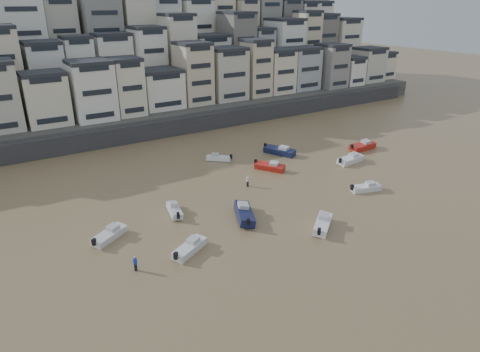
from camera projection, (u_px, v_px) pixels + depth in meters
harbor_wall at (171, 127)px, 89.17m from camera, size 140.00×3.00×3.50m
hillside at (126, 51)px, 118.27m from camera, size 141.04×66.00×50.00m
boat_a at (323, 223)px, 52.92m from camera, size 5.65×5.04×1.56m
boat_b at (366, 187)px, 63.31m from camera, size 5.23×2.98×1.36m
boat_c at (244, 212)px, 55.29m from camera, size 4.59×6.83×1.78m
boat_d at (350, 158)px, 74.15m from camera, size 6.10×2.60×1.61m
boat_e at (270, 166)px, 71.06m from camera, size 4.36×5.62×1.49m
boat_f at (174, 209)px, 56.57m from camera, size 2.56×5.05×1.32m
boat_g at (363, 145)px, 80.62m from camera, size 6.43×2.35×1.73m
boat_h at (219, 157)px, 75.31m from camera, size 4.56×4.26×1.28m
boat_i at (280, 150)px, 78.24m from camera, size 4.52×6.78×1.76m
boat_j at (190, 246)px, 47.98m from camera, size 5.48×4.04×1.44m
boat_k at (109, 234)px, 50.56m from camera, size 5.33×4.23×1.43m
person_blue at (135, 263)px, 44.63m from camera, size 0.44×0.44×1.74m
person_pink at (248, 181)px, 64.79m from camera, size 0.44×0.44×1.74m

